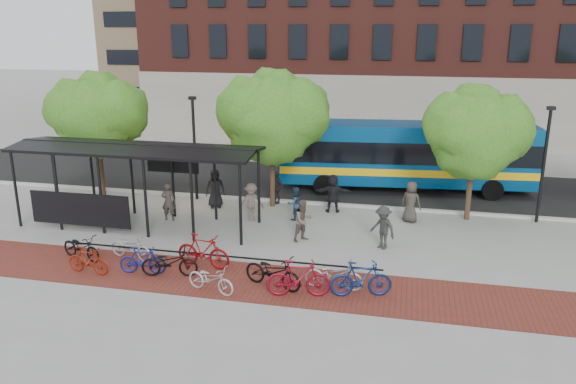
% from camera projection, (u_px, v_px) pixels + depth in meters
% --- Properties ---
extents(ground, '(160.00, 160.00, 0.00)m').
position_uv_depth(ground, '(323.00, 234.00, 23.41)').
color(ground, '#9E9E99').
rests_on(ground, ground).
extents(asphalt_street, '(160.00, 8.00, 0.01)m').
position_uv_depth(asphalt_street, '(346.00, 184.00, 30.90)').
color(asphalt_street, black).
rests_on(asphalt_street, ground).
extents(curb, '(160.00, 0.25, 0.12)m').
position_uv_depth(curb, '(336.00, 205.00, 27.13)').
color(curb, '#B7B7B2').
rests_on(curb, ground).
extents(brick_strip, '(24.00, 3.00, 0.01)m').
position_uv_depth(brick_strip, '(242.00, 281.00, 19.14)').
color(brick_strip, maroon).
rests_on(brick_strip, ground).
extents(bike_rack_rail, '(12.00, 0.05, 0.95)m').
position_uv_depth(bike_rack_rail, '(215.00, 267.00, 20.25)').
color(bike_rack_rail, black).
rests_on(bike_rack_rail, ground).
extents(building_brick, '(55.00, 14.00, 20.00)m').
position_uv_depth(building_brick, '(508.00, 4.00, 42.84)').
color(building_brick, '#5E2721').
rests_on(building_brick, ground).
extents(bus_shelter, '(10.60, 3.07, 3.60)m').
position_uv_depth(bus_shelter, '(133.00, 157.00, 23.80)').
color(bus_shelter, black).
rests_on(bus_shelter, ground).
extents(tree_a, '(4.90, 4.00, 6.18)m').
position_uv_depth(tree_a, '(98.00, 112.00, 27.81)').
color(tree_a, '#382619').
rests_on(tree_a, ground).
extents(tree_b, '(5.15, 4.20, 6.47)m').
position_uv_depth(tree_b, '(274.00, 114.00, 25.88)').
color(tree_b, '#382619').
rests_on(tree_b, ground).
extents(tree_c, '(4.66, 3.80, 5.92)m').
position_uv_depth(tree_c, '(477.00, 130.00, 24.13)').
color(tree_c, '#382619').
rests_on(tree_c, ground).
extents(lamp_post_left, '(0.35, 0.20, 5.12)m').
position_uv_depth(lamp_post_left, '(194.00, 145.00, 27.45)').
color(lamp_post_left, black).
rests_on(lamp_post_left, ground).
extents(lamp_post_right, '(0.35, 0.20, 5.12)m').
position_uv_depth(lamp_post_right, '(544.00, 162.00, 24.13)').
color(lamp_post_right, black).
rests_on(lamp_post_right, ground).
extents(bus, '(13.32, 4.19, 3.54)m').
position_uv_depth(bus, '(406.00, 152.00, 29.25)').
color(bus, navy).
rests_on(bus, ground).
extents(bike_0, '(1.96, 1.17, 0.97)m').
position_uv_depth(bike_0, '(81.00, 247.00, 20.78)').
color(bike_0, black).
rests_on(bike_0, ground).
extents(bike_1, '(1.69, 0.64, 0.99)m').
position_uv_depth(bike_1, '(88.00, 260.00, 19.56)').
color(bike_1, maroon).
rests_on(bike_1, ground).
extents(bike_2, '(1.95, 1.07, 0.97)m').
position_uv_depth(bike_2, '(131.00, 247.00, 20.81)').
color(bike_2, '#ADAEB0').
rests_on(bike_2, ground).
extents(bike_3, '(1.71, 0.69, 1.00)m').
position_uv_depth(bike_3, '(143.00, 260.00, 19.56)').
color(bike_3, navy).
rests_on(bike_3, ground).
extents(bike_4, '(2.05, 1.06, 1.03)m').
position_uv_depth(bike_4, '(169.00, 262.00, 19.35)').
color(bike_4, black).
rests_on(bike_4, ground).
extents(bike_5, '(2.15, 0.92, 1.25)m').
position_uv_depth(bike_5, '(203.00, 251.00, 20.05)').
color(bike_5, maroon).
rests_on(bike_5, ground).
extents(bike_6, '(1.88, 1.10, 0.93)m').
position_uv_depth(bike_6, '(211.00, 279.00, 18.20)').
color(bike_6, '#BAB9BC').
rests_on(bike_6, ground).
extents(bike_8, '(2.26, 1.38, 1.12)m').
position_uv_depth(bike_8, '(273.00, 272.00, 18.52)').
color(bike_8, black).
rests_on(bike_8, ground).
extents(bike_9, '(2.14, 0.96, 1.24)m').
position_uv_depth(bike_9, '(298.00, 278.00, 17.87)').
color(bike_9, maroon).
rests_on(bike_9, ground).
extents(bike_10, '(1.95, 0.72, 1.02)m').
position_uv_depth(bike_10, '(334.00, 275.00, 18.40)').
color(bike_10, '#A7A6A9').
rests_on(bike_10, ground).
extents(bike_11, '(2.07, 1.06, 1.20)m').
position_uv_depth(bike_11, '(361.00, 279.00, 17.87)').
color(bike_11, navy).
rests_on(bike_11, ground).
extents(pedestrian_0, '(1.08, 0.91, 1.88)m').
position_uv_depth(pedestrian_0, '(215.00, 188.00, 26.67)').
color(pedestrian_0, black).
rests_on(pedestrian_0, ground).
extents(pedestrian_1, '(0.68, 0.50, 1.73)m').
position_uv_depth(pedestrian_1, '(168.00, 202.00, 24.90)').
color(pedestrian_1, '#38312D').
rests_on(pedestrian_1, ground).
extents(pedestrian_2, '(0.94, 0.91, 1.52)m').
position_uv_depth(pedestrian_2, '(295.00, 203.00, 24.98)').
color(pedestrian_2, '#223750').
rests_on(pedestrian_2, ground).
extents(pedestrian_3, '(1.27, 0.98, 1.73)m').
position_uv_depth(pedestrian_3, '(252.00, 202.00, 24.81)').
color(pedestrian_3, brown).
rests_on(pedestrian_3, ground).
extents(pedestrian_4, '(1.00, 0.83, 1.60)m').
position_uv_depth(pedestrian_4, '(276.00, 187.00, 27.35)').
color(pedestrian_4, black).
rests_on(pedestrian_4, ground).
extents(pedestrian_5, '(1.73, 0.77, 1.81)m').
position_uv_depth(pedestrian_5, '(333.00, 193.00, 26.01)').
color(pedestrian_5, black).
rests_on(pedestrian_5, ground).
extents(pedestrian_6, '(1.07, 0.90, 1.85)m').
position_uv_depth(pedestrian_6, '(411.00, 202.00, 24.67)').
color(pedestrian_6, '#39332D').
rests_on(pedestrian_6, ground).
extents(pedestrian_8, '(1.05, 1.05, 1.72)m').
position_uv_depth(pedestrian_8, '(303.00, 220.00, 22.49)').
color(pedestrian_8, brown).
rests_on(pedestrian_8, ground).
extents(pedestrian_9, '(1.28, 1.18, 1.73)m').
position_uv_depth(pedestrian_9, '(383.00, 227.00, 21.69)').
color(pedestrian_9, '#2B2B2B').
rests_on(pedestrian_9, ground).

